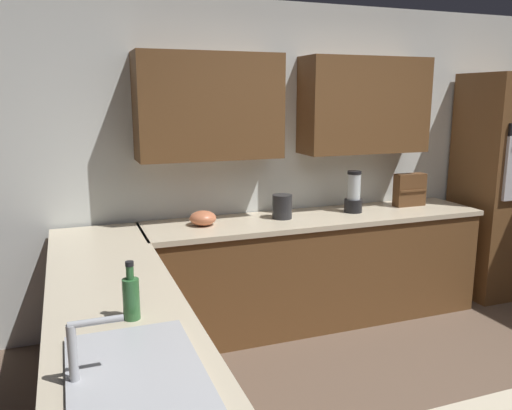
{
  "coord_description": "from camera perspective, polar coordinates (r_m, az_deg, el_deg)",
  "views": [
    {
      "loc": [
        2.0,
        1.94,
        1.86
      ],
      "look_at": [
        0.78,
        -1.34,
        1.12
      ],
      "focal_mm": 36.24,
      "sensor_mm": 36.0,
      "label": 1
    }
  ],
  "objects": [
    {
      "name": "wall_oven",
      "position": [
        5.37,
        25.71,
        1.92
      ],
      "size": [
        0.8,
        0.66,
        2.06
      ],
      "color": "brown",
      "rests_on": "ground"
    },
    {
      "name": "kettle",
      "position": [
        4.11,
        2.91,
        -0.17
      ],
      "size": [
        0.16,
        0.16,
        0.19
      ],
      "primitive_type": "cylinder",
      "color": "#262628",
      "rests_on": "countertop_back"
    },
    {
      "name": "countertop_side",
      "position": [
        2.68,
        -15.43,
        -9.9
      ],
      "size": [
        0.64,
        2.94,
        0.04
      ],
      "primitive_type": "cube",
      "color": "beige",
      "rests_on": "lower_cabinets_side"
    },
    {
      "name": "dish_soap_bottle",
      "position": [
        2.34,
        -13.62,
        -9.8
      ],
      "size": [
        0.07,
        0.07,
        0.26
      ],
      "color": "#336B38",
      "rests_on": "countertop_side"
    },
    {
      "name": "sink_unit",
      "position": [
        1.94,
        -13.44,
        -17.36
      ],
      "size": [
        0.46,
        0.7,
        0.23
      ],
      "color": "#515456",
      "rests_on": "countertop_side"
    },
    {
      "name": "lower_cabinets_side",
      "position": [
        2.87,
        -14.91,
        -18.27
      ],
      "size": [
        0.6,
        2.9,
        0.86
      ],
      "primitive_type": "cube",
      "color": "brown",
      "rests_on": "ground"
    },
    {
      "name": "blender",
      "position": [
        4.39,
        10.72,
        1.14
      ],
      "size": [
        0.15,
        0.15,
        0.35
      ],
      "color": "black",
      "rests_on": "countertop_back"
    },
    {
      "name": "spice_rack",
      "position": [
        4.77,
        16.6,
        1.62
      ],
      "size": [
        0.29,
        0.11,
        0.29
      ],
      "color": "brown",
      "rests_on": "countertop_back"
    },
    {
      "name": "mixing_bowl",
      "position": [
        3.91,
        -5.88,
        -1.45
      ],
      "size": [
        0.2,
        0.2,
        0.11
      ],
      "primitive_type": "ellipsoid",
      "color": "#CC724C",
      "rests_on": "countertop_back"
    },
    {
      "name": "countertop_back",
      "position": [
        4.24,
        6.78,
        -1.48
      ],
      "size": [
        2.84,
        0.64,
        0.04
      ],
      "primitive_type": "cube",
      "color": "beige",
      "rests_on": "lower_cabinets_back"
    },
    {
      "name": "lower_cabinets_back",
      "position": [
        4.36,
        6.64,
        -7.25
      ],
      "size": [
        2.8,
        0.6,
        0.86
      ],
      "primitive_type": "cube",
      "color": "brown",
      "rests_on": "ground"
    },
    {
      "name": "wall_back",
      "position": [
        4.44,
        5.35,
        6.38
      ],
      "size": [
        6.0,
        0.44,
        2.6
      ],
      "color": "silver",
      "rests_on": "ground"
    }
  ]
}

